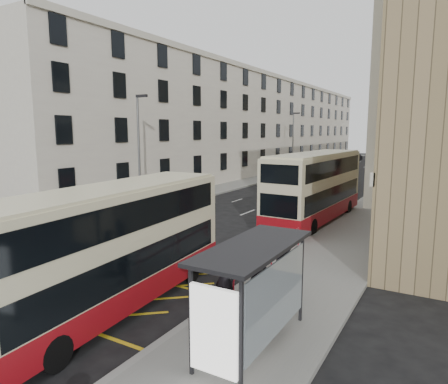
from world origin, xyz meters
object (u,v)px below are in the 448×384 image
Objects in this scene: double_decker_front at (111,249)px; bus_shelter at (252,278)px; pedestrian_near at (224,278)px; white_van at (292,171)px; pedestrian_mid at (286,268)px; street_lamp_far at (293,139)px; car_dark at (353,157)px; car_silver at (339,163)px; double_decker_rear at (316,187)px; pedestrian_far at (258,279)px; street_lamp_near at (139,147)px; car_red at (382,163)px.

bus_shelter is at bearing -7.23° from double_decker_front.
pedestrian_near is 0.30× the size of white_van.
pedestrian_mid is at bearing 34.05° from double_decker_front.
car_dark is (1.78, 27.99, -3.93)m from street_lamp_far.
pedestrian_mid is (-0.57, 3.83, -1.04)m from bus_shelter.
bus_shelter reaches higher than car_silver.
double_decker_rear is at bearing 101.94° from pedestrian_mid.
street_lamp_far is at bearing -80.40° from car_silver.
pedestrian_near is 1.09m from pedestrian_far.
bus_shelter is 71.58m from car_dark.
pedestrian_near is at bearing -59.29° from car_dark.
car_dark is at bearing 88.24° from street_lamp_near.
street_lamp_far is 28.32m from car_dark.
car_dark is (-11.90, 67.85, -0.36)m from pedestrian_far.
double_decker_rear reaches higher than pedestrian_near.
car_dark is (-10.92, 68.31, -0.34)m from pedestrian_near.
car_red is at bearing -80.10° from pedestrian_far.
bus_shelter is 3.08m from pedestrian_near.
street_lamp_near is at bearing 147.77° from pedestrian_mid.
double_decker_rear is (-3.34, 15.91, 0.10)m from bus_shelter.
car_dark is at bearing 114.73° from car_silver.
car_silver is (-9.98, 53.81, -0.31)m from pedestrian_near.
double_decker_rear is 6.02× the size of pedestrian_far.
double_decker_front is 4.76m from pedestrian_far.
street_lamp_far reaches higher than pedestrian_near.
white_van reaches higher than car_silver.
double_decker_rear is (1.73, 15.65, 0.19)m from double_decker_front.
car_red is (7.43, 20.11, -0.17)m from white_van.
pedestrian_near is 37.88m from white_van.
pedestrian_near is 0.39× the size of car_red.
pedestrian_far is 0.42× the size of car_silver.
street_lamp_far reaches higher than car_dark.
street_lamp_far is at bearing 98.54° from double_decker_front.
car_silver is at bearing -86.69° from pedestrian_near.
double_decker_front is at bearing -77.14° from street_lamp_far.
car_dark is at bearing -88.11° from pedestrian_near.
bus_shelter is 0.53× the size of street_lamp_near.
double_decker_front reaches higher than pedestrian_near.
double_decker_rear is 42.56m from car_red.
double_decker_front is 1.69× the size of white_van.
car_silver is 14.53m from car_dark.
pedestrian_near is at bearing 105.04° from car_red.
pedestrian_near is at bearing 133.78° from bus_shelter.
car_red is (-5.75, 58.37, -1.47)m from bus_shelter.
double_decker_front is at bearing 34.33° from pedestrian_far.
double_decker_rear is 12.45m from pedestrian_mid.
double_decker_front is 38.88m from white_van.
white_van is 1.31× the size of car_red.
pedestrian_far reaches higher than white_van.
bus_shelter is 58.67m from car_red.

